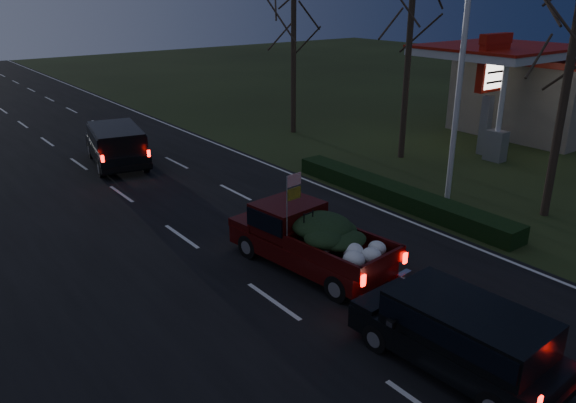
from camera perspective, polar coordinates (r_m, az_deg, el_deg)
ground at (r=14.41m, az=-1.50°, el=-10.15°), size 120.00×120.00×0.00m
road_asphalt at (r=14.40m, az=-1.50°, el=-10.11°), size 14.00×120.00×0.02m
hedge_row at (r=21.11m, az=10.97°, el=0.70°), size 1.00×10.00×0.60m
light_pole at (r=20.69m, az=17.36°, el=14.52°), size 0.50×0.90×9.16m
gas_price_pylon at (r=27.89m, az=20.00°, el=12.04°), size 2.00×0.41×5.57m
gas_station_building at (r=35.50m, az=25.56°, el=9.99°), size 10.00×7.00×4.00m
gas_canopy at (r=30.03m, az=20.68°, el=13.63°), size 7.10×6.10×4.88m
bare_tree_near at (r=20.41m, az=26.93°, el=13.54°), size 3.60×3.60×7.50m
bare_tree_mid at (r=26.08m, az=12.41°, el=17.97°), size 3.60×3.60×8.50m
bare_tree_far at (r=30.55m, az=0.57°, el=16.65°), size 3.60×3.60×7.00m
pickup_truck at (r=15.66m, az=2.22°, el=-3.48°), size 2.46×5.14×2.60m
lead_suv at (r=26.11m, az=-17.05°, el=5.80°), size 3.03×5.26×1.42m
rear_suv at (r=12.14m, az=17.30°, el=-12.42°), size 2.17×4.42×1.24m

